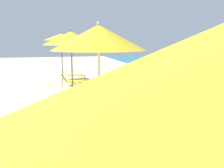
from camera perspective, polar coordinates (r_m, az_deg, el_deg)
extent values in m
cylinder|color=silver|center=(4.96, -2.97, -4.72)|extent=(0.05, 0.05, 2.14)
cone|color=yellow|center=(4.80, -3.12, 10.63)|extent=(1.83, 1.83, 0.48)
sphere|color=silver|center=(4.81, -3.15, 13.86)|extent=(0.06, 0.06, 0.06)
cube|color=yellow|center=(6.40, 5.74, -8.78)|extent=(1.18, 0.61, 0.04)
cube|color=yellow|center=(6.12, -0.71, -7.38)|extent=(0.33, 0.61, 0.43)
cylinder|color=#59595E|center=(6.84, 8.86, -8.90)|extent=(0.04, 0.04, 0.26)
cylinder|color=#59595E|center=(6.41, 10.66, -10.28)|extent=(0.04, 0.04, 0.26)
cylinder|color=#59595E|center=(6.45, -2.19, -9.97)|extent=(0.04, 0.04, 0.26)
cylinder|color=#59595E|center=(5.99, -1.13, -11.57)|extent=(0.04, 0.04, 0.26)
cylinder|color=#4C4C51|center=(9.65, -9.17, 2.45)|extent=(0.05, 0.05, 2.16)
cone|color=yellow|center=(9.57, -9.39, 10.37)|extent=(2.16, 2.16, 0.50)
sphere|color=#4C4C51|center=(9.58, -9.44, 12.06)|extent=(0.06, 0.06, 0.06)
cube|color=yellow|center=(11.03, -5.51, -0.85)|extent=(1.14, 0.80, 0.04)
cube|color=yellow|center=(10.78, -8.75, -0.08)|extent=(0.41, 0.65, 0.39)
cylinder|color=#59595E|center=(11.43, -3.96, -1.15)|extent=(0.04, 0.04, 0.24)
cylinder|color=#59595E|center=(10.98, -2.98, -1.61)|extent=(0.04, 0.04, 0.24)
cylinder|color=#59595E|center=(11.06, -9.51, -1.65)|extent=(0.04, 0.04, 0.24)
cylinder|color=#59595E|center=(10.59, -8.73, -2.14)|extent=(0.04, 0.04, 0.24)
cube|color=yellow|center=(8.75, -3.60, -3.60)|extent=(1.21, 0.67, 0.04)
cube|color=yellow|center=(8.66, -8.66, -2.50)|extent=(0.43, 0.61, 0.38)
cylinder|color=#59595E|center=(9.09, -0.70, -4.02)|extent=(0.04, 0.04, 0.25)
cylinder|color=#59595E|center=(8.62, -0.17, -4.79)|extent=(0.04, 0.04, 0.25)
cylinder|color=#59595E|center=(8.97, -9.11, -4.33)|extent=(0.04, 0.04, 0.25)
cylinder|color=#59595E|center=(8.50, -9.05, -5.13)|extent=(0.04, 0.04, 0.25)
cylinder|color=#4C4C51|center=(14.10, -11.41, 5.08)|extent=(0.05, 0.05, 2.33)
cone|color=yellow|center=(14.05, -11.60, 10.57)|extent=(1.94, 1.94, 0.37)
sphere|color=#4C4C51|center=(14.05, -11.63, 11.45)|extent=(0.06, 0.06, 0.06)
cube|color=yellow|center=(15.26, -8.17, 2.12)|extent=(1.14, 0.80, 0.04)
cube|color=yellow|center=(15.07, -10.79, 2.48)|extent=(0.50, 0.68, 0.28)
cylinder|color=#59595E|center=(15.65, -6.93, 1.83)|extent=(0.04, 0.04, 0.24)
cylinder|color=#59595E|center=(15.15, -6.34, 1.57)|extent=(0.04, 0.04, 0.24)
cylinder|color=#59595E|center=(15.35, -11.08, 1.56)|extent=(0.04, 0.04, 0.24)
cylinder|color=#59595E|center=(14.85, -10.62, 1.29)|extent=(0.04, 0.04, 0.24)
cube|color=yellow|center=(13.10, -8.03, 0.59)|extent=(1.13, 0.73, 0.04)
cube|color=yellow|center=(13.04, -11.07, 1.41)|extent=(0.33, 0.70, 0.41)
cylinder|color=#59595E|center=(13.45, -6.19, 0.39)|extent=(0.04, 0.04, 0.19)
cylinder|color=#59595E|center=(12.87, -5.91, -0.04)|extent=(0.04, 0.04, 0.19)
cylinder|color=#59595E|center=(13.38, -11.45, 0.20)|extent=(0.04, 0.04, 0.19)
cylinder|color=#59595E|center=(12.80, -11.42, -0.25)|extent=(0.04, 0.04, 0.19)
cube|color=red|center=(10.10, 0.05, -2.50)|extent=(0.37, 0.42, 0.28)
cube|color=white|center=(10.07, 0.05, -1.58)|extent=(0.38, 0.43, 0.05)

